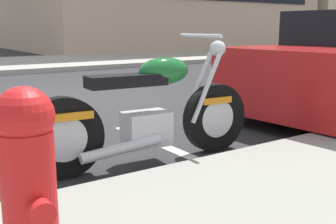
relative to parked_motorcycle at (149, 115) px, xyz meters
The scene contains 5 objects.
ground_plane 3.77m from the parked_motorcycle, 83.88° to the left, with size 260.00×260.00×0.00m, color #28282B.
sidewalk_far_curb 16.13m from the parked_motorcycle, 39.77° to the left, with size 120.00×5.00×0.14m, color gray.
parking_stall_stripe 0.63m from the parked_motorcycle, 28.77° to the left, with size 0.12×2.20×0.01m, color silver.
parked_motorcycle is the anchor object (origin of this frame).
fire_hydrant 1.98m from the parked_motorcycle, 135.90° to the right, with size 0.24×0.36×0.82m.
Camera 1 is at (-2.24, -6.71, 1.18)m, focal length 44.11 mm.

